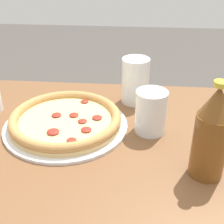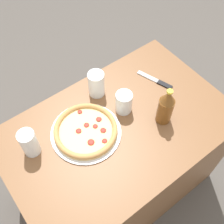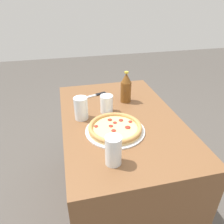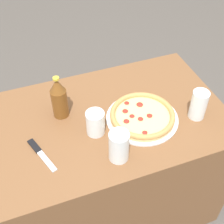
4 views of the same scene
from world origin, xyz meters
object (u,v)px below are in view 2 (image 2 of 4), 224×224
Objects in this scene: pizza_salami at (86,131)px; beer_bottle at (166,107)px; glass_orange_juice at (96,84)px; glass_iced_tea at (124,103)px; knife at (156,81)px; glass_cola at (30,143)px.

beer_bottle is at bearing -25.10° from pizza_salami.
pizza_salami is 2.39× the size of glass_orange_juice.
glass_iced_tea is (0.04, -0.16, -0.01)m from glass_orange_juice.
beer_bottle is at bearing -124.73° from knife.
beer_bottle is at bearing -54.14° from glass_iced_tea.
glass_orange_juice is at bearing 105.00° from glass_iced_tea.
glass_orange_juice is (0.18, 0.16, 0.05)m from pizza_salami.
glass_iced_tea is at bearing -75.00° from glass_orange_juice.
pizza_salami is 1.64× the size of knife.
glass_orange_juice is 0.98× the size of glass_cola.
glass_cola is 0.71× the size of knife.
pizza_salami is 0.25m from glass_cola.
glass_orange_juice is 0.17m from glass_iced_tea.
glass_iced_tea is 0.20m from beer_bottle.
glass_cola is at bearing 164.15° from pizza_salami.
pizza_salami is 0.47m from knife.
beer_bottle reaches higher than glass_iced_tea.
glass_orange_juice reaches higher than knife.
knife is (0.25, 0.04, -0.05)m from glass_iced_tea.
pizza_salami is 0.24m from glass_orange_juice.
glass_iced_tea reaches higher than pizza_salami.
pizza_salami reaches higher than knife.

